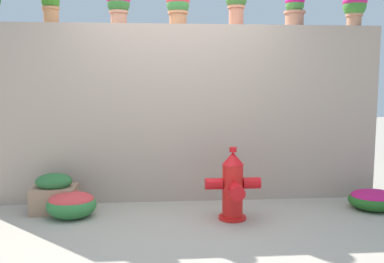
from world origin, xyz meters
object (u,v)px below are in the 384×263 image
potted_plant_2 (119,5)px  flower_bush_right (72,204)px  potted_plant_5 (295,9)px  potted_plant_6 (355,7)px  potted_plant_1 (51,5)px  potted_plant_3 (178,6)px  planter_box (54,194)px  potted_plant_4 (236,2)px  fire_hydrant (233,187)px  flower_bush_left (374,199)px

potted_plant_2 → flower_bush_right: 2.32m
potted_plant_2 → potted_plant_5: (2.11, 0.04, -0.01)m
potted_plant_5 → potted_plant_6: potted_plant_6 is taller
potted_plant_1 → potted_plant_3: bearing=-0.8°
potted_plant_5 → planter_box: 3.55m
potted_plant_4 → potted_plant_6: (1.48, 0.06, -0.03)m
potted_plant_2 → flower_bush_right: bearing=-125.3°
potted_plant_3 → potted_plant_5: 1.42m
potted_plant_5 → fire_hydrant: size_ratio=0.49×
potted_plant_2 → potted_plant_3: potted_plant_3 is taller
fire_hydrant → flower_bush_right: bearing=172.7°
fire_hydrant → flower_bush_left: bearing=7.8°
potted_plant_5 → flower_bush_right: (-2.59, -0.71, -2.16)m
flower_bush_left → potted_plant_2: bearing=166.9°
potted_plant_3 → fire_hydrant: potted_plant_3 is taller
potted_plant_3 → flower_bush_right: potted_plant_3 is taller
potted_plant_6 → flower_bush_left: potted_plant_6 is taller
potted_plant_5 → flower_bush_right: potted_plant_5 is taller
potted_plant_2 → potted_plant_5: size_ratio=0.98×
planter_box → potted_plant_4: bearing=12.5°
potted_plant_4 → potted_plant_5: (0.73, 0.06, -0.07)m
potted_plant_6 → fire_hydrant: size_ratio=0.52×
potted_plant_3 → potted_plant_1: bearing=179.2°
flower_bush_right → potted_plant_3: bearing=30.5°
potted_plant_1 → potted_plant_5: potted_plant_5 is taller
potted_plant_2 → potted_plant_5: bearing=1.0°
potted_plant_2 → flower_bush_right: (-0.48, -0.68, -2.17)m
potted_plant_6 → potted_plant_5: bearing=179.9°
potted_plant_4 → potted_plant_5: bearing=4.6°
potted_plant_1 → flower_bush_left: potted_plant_1 is taller
potted_plant_6 → planter_box: 4.19m
flower_bush_right → fire_hydrant: bearing=-7.3°
potted_plant_3 → flower_bush_left: 3.16m
potted_plant_3 → potted_plant_5: bearing=0.9°
flower_bush_left → potted_plant_5: bearing=137.0°
potted_plant_1 → planter_box: 2.17m
potted_plant_3 → potted_plant_6: bearing=0.5°
potted_plant_1 → potted_plant_2: 0.78m
potted_plant_1 → potted_plant_2: potted_plant_2 is taller
potted_plant_1 → potted_plant_2: size_ratio=0.99×
potted_plant_1 → fire_hydrant: bearing=-25.0°
potted_plant_2 → fire_hydrant: 2.48m
potted_plant_2 → potted_plant_3: size_ratio=0.99×
potted_plant_6 → planter_box: size_ratio=0.86×
potted_plant_3 → planter_box: (-1.39, -0.50, -2.11)m
potted_plant_4 → flower_bush_right: potted_plant_4 is taller
potted_plant_3 → potted_plant_4: potted_plant_4 is taller
flower_bush_right → planter_box: size_ratio=1.12×
potted_plant_2 → fire_hydrant: size_ratio=0.48×
potted_plant_4 → flower_bush_right: (-1.86, -0.65, -2.22)m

